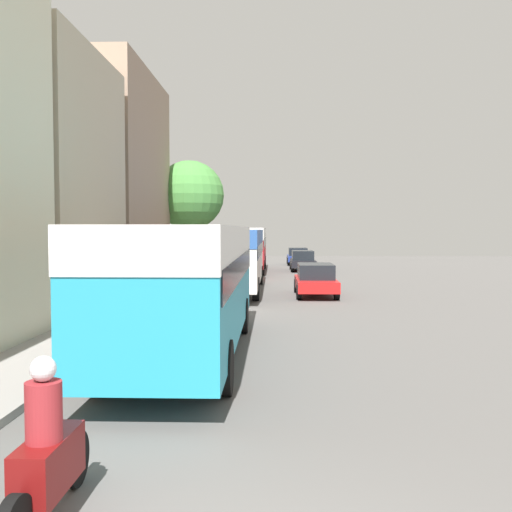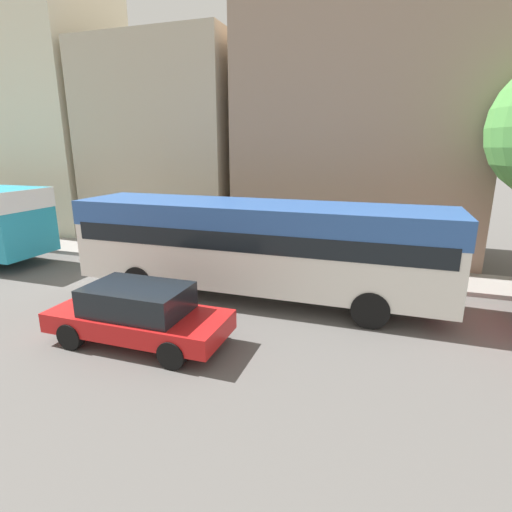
# 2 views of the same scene
# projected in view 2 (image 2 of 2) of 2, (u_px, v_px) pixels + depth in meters

# --- Properties ---
(building_midblock) EXTENTS (5.80, 8.48, 13.39)m
(building_midblock) POSITION_uv_depth(u_px,v_px,m) (39.00, 108.00, 22.23)
(building_midblock) COLOR beige
(building_midblock) RESTS_ON ground_plane
(building_far_terrace) EXTENTS (6.78, 7.45, 9.35)m
(building_far_terrace) POSITION_uv_depth(u_px,v_px,m) (178.00, 145.00, 20.63)
(building_far_terrace) COLOR #BCAD93
(building_far_terrace) RESTS_ON ground_plane
(building_end_row) EXTENTS (5.05, 9.76, 11.00)m
(building_end_row) POSITION_uv_depth(u_px,v_px,m) (359.00, 124.00, 16.80)
(building_end_row) COLOR gray
(building_end_row) RESTS_ON ground_plane
(bus_following) EXTENTS (2.59, 11.37, 2.96)m
(bus_following) POSITION_uv_depth(u_px,v_px,m) (257.00, 237.00, 12.12)
(bus_following) COLOR silver
(bus_following) RESTS_ON ground_plane
(car_distant) EXTENTS (1.82, 4.33, 1.44)m
(car_distant) POSITION_uv_depth(u_px,v_px,m) (139.00, 313.00, 9.52)
(car_distant) COLOR red
(car_distant) RESTS_ON ground_plane
(pedestrian_near_curb) EXTENTS (0.37, 0.37, 1.57)m
(pedestrian_near_curb) POSITION_uv_depth(u_px,v_px,m) (155.00, 237.00, 16.61)
(pedestrian_near_curb) COLOR #232838
(pedestrian_near_curb) RESTS_ON sidewalk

